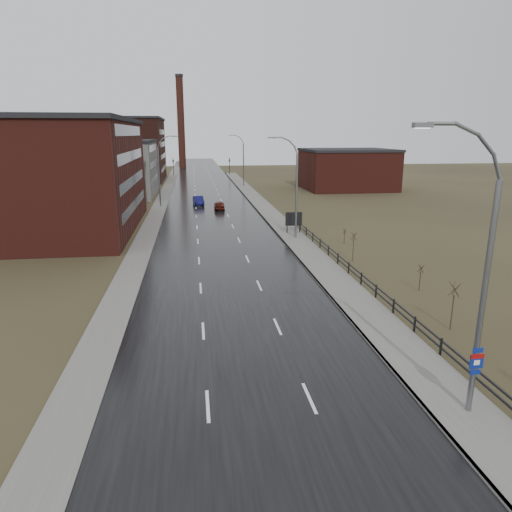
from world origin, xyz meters
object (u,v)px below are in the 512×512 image
object	(u,v)px
streetlight_main	(478,280)
car_far	(219,206)
billboard	(294,220)
car_near	(198,201)

from	to	relation	value
streetlight_main	car_far	size ratio (longest dim) A/B	3.02
billboard	car_far	size ratio (longest dim) A/B	0.67
streetlight_main	billboard	bearing A→B (deg)	89.01
car_far	car_near	bearing A→B (deg)	-56.38
car_near	car_far	world-z (taller)	car_near
billboard	car_near	distance (m)	26.61
billboard	car_far	xyz separation A→B (m)	(-7.72, 19.10, -1.09)
streetlight_main	car_near	size ratio (longest dim) A/B	2.65
billboard	car_far	bearing A→B (deg)	112.01
car_near	car_far	xyz separation A→B (m)	(3.21, -5.14, -0.07)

